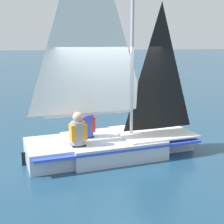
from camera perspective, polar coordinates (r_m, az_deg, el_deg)
name	(u,v)px	position (r m, az deg, el deg)	size (l,w,h in m)	color
ground_plane	(112,154)	(7.49, 0.00, -7.68)	(260.00, 260.00, 0.00)	navy
sailboat_main	(110,125)	(7.26, -0.30, -2.38)	(4.06, 1.87, 5.42)	#B2BCCC
sailor_helm	(87,128)	(7.32, -4.61, -2.98)	(0.35, 0.32, 1.16)	black
sailor_crew	(78,137)	(6.73, -6.21, -4.52)	(0.35, 0.32, 1.16)	black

